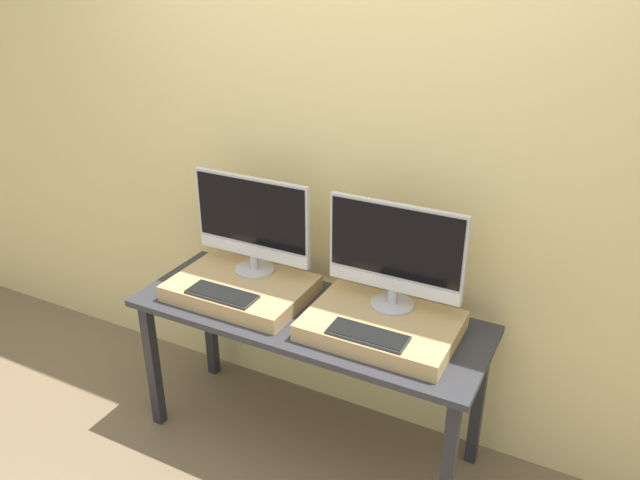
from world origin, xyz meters
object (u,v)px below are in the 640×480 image
at_px(monitor_left, 252,222).
at_px(keyboard_right, 368,335).
at_px(monitor_right, 395,252).
at_px(keyboard_left, 222,294).

relative_size(monitor_left, keyboard_right, 1.83).
height_order(monitor_right, keyboard_right, monitor_right).
bearing_deg(monitor_left, monitor_right, 0.00).
distance_m(keyboard_left, keyboard_right, 0.70).
height_order(keyboard_left, monitor_right, monitor_right).
bearing_deg(keyboard_right, keyboard_left, 180.00).
bearing_deg(monitor_right, keyboard_left, -159.18).
xyz_separation_m(monitor_left, monitor_right, (0.70, 0.00, 0.00)).
relative_size(monitor_right, keyboard_right, 1.83).
xyz_separation_m(monitor_left, keyboard_left, (-0.00, -0.27, -0.25)).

